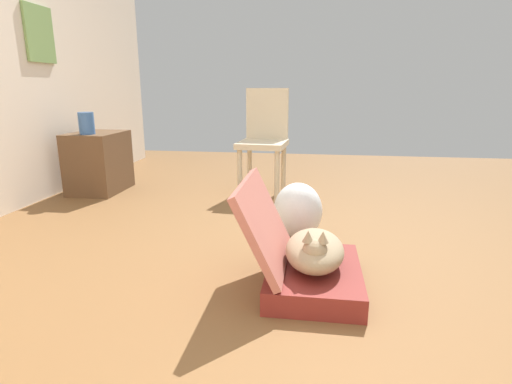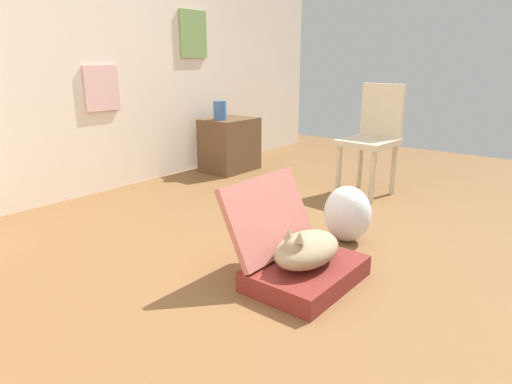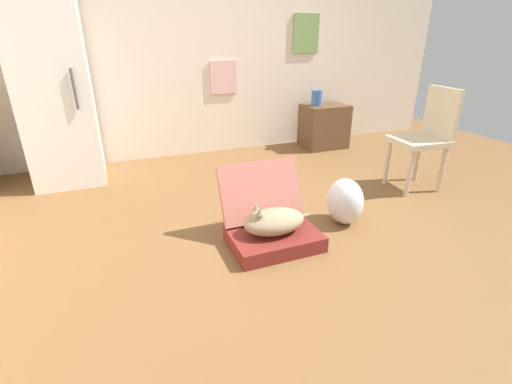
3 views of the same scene
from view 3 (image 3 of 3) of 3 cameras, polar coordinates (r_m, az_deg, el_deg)
The scene contains 10 objects.
ground_plane at distance 2.87m, azimuth 6.35°, elevation -5.59°, with size 7.68×7.68×0.00m, color brown.
wall_back at distance 4.62m, azimuth -7.01°, elevation 22.28°, with size 6.40×0.15×2.60m.
suitcase_base at distance 2.61m, azimuth 2.81°, elevation -7.28°, with size 0.62×0.45×0.11m, color maroon.
suitcase_lid at distance 2.69m, azimuth 0.74°, elevation 0.10°, with size 0.62×0.45×0.04m, color #B26356.
cat at distance 2.54m, azimuth 2.68°, elevation -4.56°, with size 0.52×0.28×0.23m.
plastic_bag_white at distance 2.94m, azimuth 13.74°, elevation -1.42°, with size 0.27×0.31×0.37m, color silver.
refrigerator at distance 4.05m, azimuth -28.79°, elevation 13.21°, with size 0.63×0.71×1.71m.
side_table at distance 4.92m, azimuth 10.58°, elevation 10.10°, with size 0.55×0.42×0.55m, color brown.
vase_tall at distance 4.78m, azimuth 9.47°, elevation 14.34°, with size 0.13×0.13×0.19m, color #38609E.
chair at distance 3.79m, azimuth 25.03°, elevation 8.01°, with size 0.48×0.44×0.95m.
Camera 3 is at (-1.22, -2.19, 1.39)m, focal length 25.56 mm.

